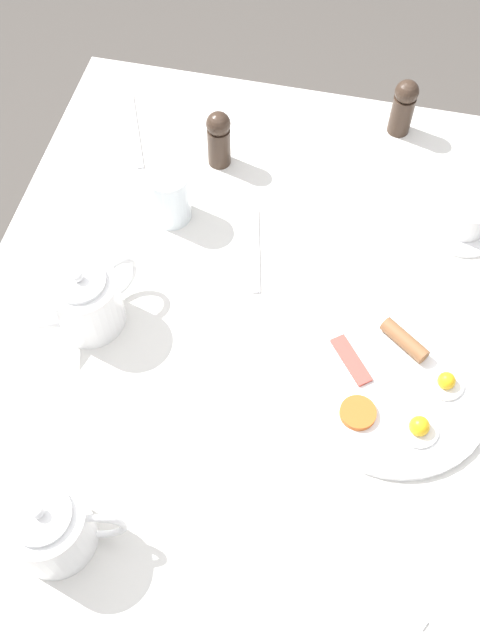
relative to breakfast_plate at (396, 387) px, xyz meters
The scene contains 12 objects.
ground_plane 0.83m from the breakfast_plate, 12.86° to the right, with size 8.00×8.00×0.00m, color #4C4742.
table 0.28m from the breakfast_plate, 12.86° to the right, with size 0.91×1.17×0.78m.
breakfast_plate is the anchor object (origin of this frame).
teapot_near 0.51m from the breakfast_plate, ahead, with size 0.13×0.18×0.13m.
teapot_far 0.56m from the breakfast_plate, 37.71° to the left, with size 0.21×0.12×0.13m.
teacup_with_saucer_left 0.36m from the breakfast_plate, 103.08° to the right, with size 0.14×0.14×0.06m.
water_glass_tall 0.52m from the breakfast_plate, 31.17° to the right, with size 0.07×0.07×0.10m.
pepper_grinder 0.58m from the breakfast_plate, 84.14° to the right, with size 0.05×0.05×0.12m.
salt_grinder 0.57m from the breakfast_plate, 47.09° to the right, with size 0.05×0.05×0.12m.
fork_by_plate 0.35m from the breakfast_plate, 38.88° to the right, with size 0.05×0.18×0.00m.
knife_by_plate 0.73m from the breakfast_plate, 38.83° to the right, with size 0.09×0.19×0.00m.
spoon_for_tea 0.30m from the breakfast_plate, 90.97° to the left, with size 0.15×0.09×0.00m.
Camera 1 is at (-0.14, 0.63, 1.85)m, focal length 42.00 mm.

